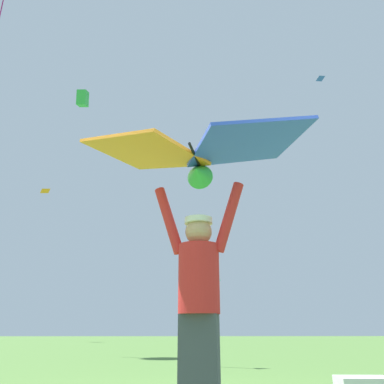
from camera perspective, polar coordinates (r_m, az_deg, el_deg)
kite_flyer_person at (r=3.22m, az=1.05°, el=-15.62°), size 0.81×0.41×1.92m
held_stunt_kite at (r=3.46m, az=0.64°, el=5.83°), size 2.05×1.30×0.43m
distant_kite_blue_mid_right at (r=28.45m, az=18.56°, el=15.76°), size 0.67×0.66×0.20m
distant_kite_orange_overhead_distant at (r=35.38m, az=-21.05°, el=0.20°), size 0.84×0.84×0.36m
distant_kite_green_low_left at (r=28.81m, az=-15.98°, el=13.26°), size 0.76×1.00×1.23m
marker_flag at (r=8.80m, az=3.28°, el=-13.82°), size 0.30×0.24×1.89m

